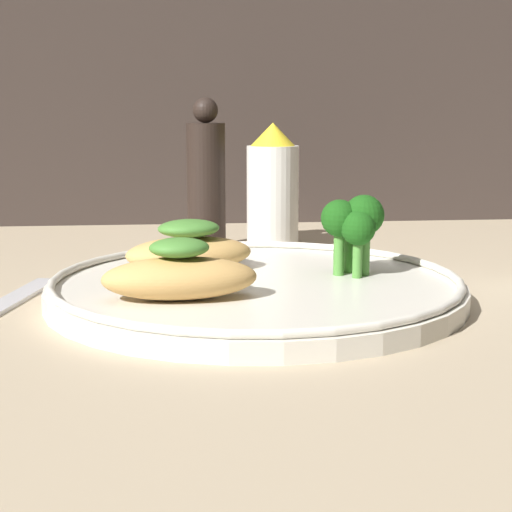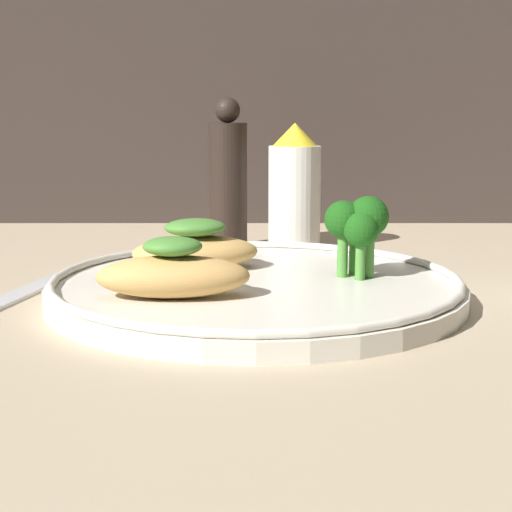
# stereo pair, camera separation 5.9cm
# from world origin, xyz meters

# --- Properties ---
(ground_plane) EXTENTS (1.80, 1.80, 0.01)m
(ground_plane) POSITION_xyz_m (0.00, 0.00, -0.01)
(ground_plane) COLOR tan
(plate) EXTENTS (0.31, 0.31, 0.02)m
(plate) POSITION_xyz_m (0.00, 0.00, 0.01)
(plate) COLOR silver
(plate) RESTS_ON ground_plane
(grilled_meat_front) EXTENTS (0.11, 0.05, 0.04)m
(grilled_meat_front) POSITION_xyz_m (-0.06, -0.05, 0.03)
(grilled_meat_front) COLOR tan
(grilled_meat_front) RESTS_ON plate
(grilled_meat_middle) EXTENTS (0.11, 0.07, 0.04)m
(grilled_meat_middle) POSITION_xyz_m (-0.05, 0.05, 0.03)
(grilled_meat_middle) COLOR tan
(grilled_meat_middle) RESTS_ON plate
(broccoli_bunch) EXTENTS (0.05, 0.05, 0.06)m
(broccoli_bunch) POSITION_xyz_m (0.08, 0.02, 0.06)
(broccoli_bunch) COLOR #4C8E38
(broccoli_bunch) RESTS_ON plate
(sauce_bottle) EXTENTS (0.05, 0.05, 0.13)m
(sauce_bottle) POSITION_xyz_m (0.04, 0.22, 0.06)
(sauce_bottle) COLOR white
(sauce_bottle) RESTS_ON ground_plane
(pepper_grinder) EXTENTS (0.04, 0.04, 0.15)m
(pepper_grinder) POSITION_xyz_m (-0.03, 0.22, 0.07)
(pepper_grinder) COLOR black
(pepper_grinder) RESTS_ON ground_plane
(fork) EXTENTS (0.06, 0.19, 0.01)m
(fork) POSITION_xyz_m (-0.19, -0.01, 0.00)
(fork) COLOR silver
(fork) RESTS_ON ground_plane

